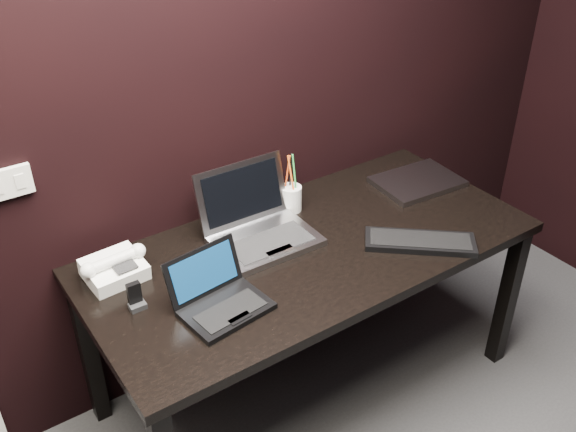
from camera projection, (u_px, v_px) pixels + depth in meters
wall_back at (178, 88)px, 2.24m from camera, size 4.00×0.00×4.00m
wall_switch at (8, 183)px, 2.03m from camera, size 0.15×0.02×0.10m
desk at (311, 262)px, 2.45m from camera, size 1.70×0.80×0.74m
netbook at (220, 298)px, 2.09m from camera, size 0.30×0.27×0.18m
silver_laptop at (259, 228)px, 2.42m from camera, size 0.38×0.35×0.26m
ext_keyboard at (420, 242)px, 2.40m from camera, size 0.40×0.37×0.03m
closed_laptop at (417, 182)px, 2.79m from camera, size 0.38×0.29×0.02m
desk_phone at (114, 268)px, 2.21m from camera, size 0.24×0.19×0.12m
mobile_phone at (135, 299)px, 2.09m from camera, size 0.05×0.05×0.09m
pen_cup at (291, 197)px, 2.59m from camera, size 0.10×0.10×0.25m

